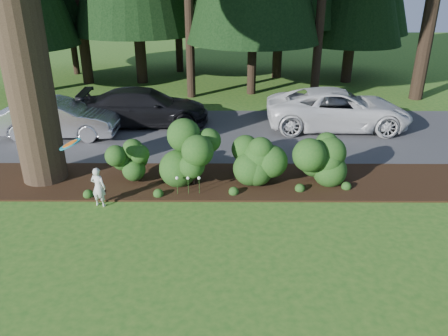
% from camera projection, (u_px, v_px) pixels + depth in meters
% --- Properties ---
extents(ground, '(80.00, 80.00, 0.00)m').
position_uv_depth(ground, '(193.00, 244.00, 9.81)').
color(ground, '#275C1A').
rests_on(ground, ground).
extents(mulch_bed, '(16.00, 2.50, 0.05)m').
position_uv_depth(mulch_bed, '(201.00, 181.00, 12.77)').
color(mulch_bed, black).
rests_on(mulch_bed, ground).
extents(driveway, '(22.00, 6.00, 0.03)m').
position_uv_depth(driveway, '(207.00, 133.00, 16.66)').
color(driveway, '#38383A').
rests_on(driveway, ground).
extents(shrub_row, '(6.53, 1.60, 1.61)m').
position_uv_depth(shrub_row, '(227.00, 158.00, 12.35)').
color(shrub_row, '#1D4916').
rests_on(shrub_row, ground).
extents(lily_cluster, '(0.69, 0.09, 0.57)m').
position_uv_depth(lily_cluster, '(188.00, 179.00, 11.80)').
color(lily_cluster, '#1D4916').
rests_on(lily_cluster, ground).
extents(car_silver_wagon, '(4.28, 1.54, 1.40)m').
position_uv_depth(car_silver_wagon, '(59.00, 118.00, 16.02)').
color(car_silver_wagon, '#BCBCC1').
rests_on(car_silver_wagon, driveway).
extents(car_white_suv, '(5.57, 2.69, 1.53)m').
position_uv_depth(car_white_suv, '(338.00, 109.00, 16.90)').
color(car_white_suv, silver).
rests_on(car_white_suv, driveway).
extents(car_dark_suv, '(5.09, 2.33, 1.44)m').
position_uv_depth(car_dark_suv, '(145.00, 107.00, 17.33)').
color(car_dark_suv, black).
rests_on(car_dark_suv, driveway).
extents(child, '(0.45, 0.36, 1.08)m').
position_uv_depth(child, '(98.00, 187.00, 11.25)').
color(child, silver).
rests_on(child, ground).
extents(frisbee, '(0.52, 0.56, 0.25)m').
position_uv_depth(frisbee, '(70.00, 144.00, 10.59)').
color(frisbee, teal).
rests_on(frisbee, ground).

